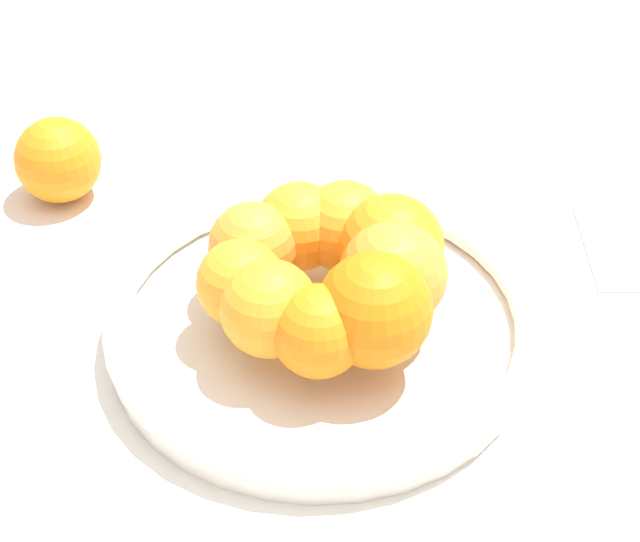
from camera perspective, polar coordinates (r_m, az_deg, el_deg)
name	(u,v)px	position (r m, az deg, el deg)	size (l,w,h in m)	color
ground_plane	(320,341)	(0.83, 0.00, -3.76)	(4.00, 4.00, 0.00)	silver
fruit_bowl	(320,325)	(0.82, 0.00, -2.89)	(0.33, 0.33, 0.03)	silver
orange_pile	(332,271)	(0.78, 0.64, 0.02)	(0.19, 0.19, 0.08)	orange
stray_orange	(58,160)	(0.99, -13.80, 5.77)	(0.08, 0.08, 0.08)	orange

